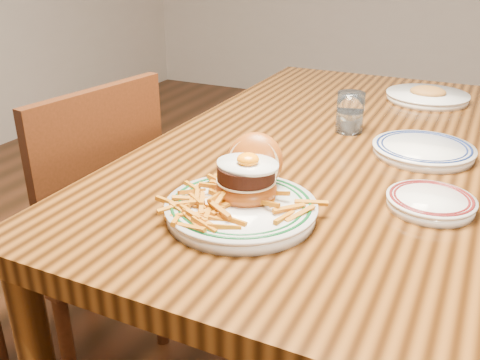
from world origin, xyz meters
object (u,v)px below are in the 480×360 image
at_px(chair_left, 81,228).
at_px(main_plate, 244,195).
at_px(table, 327,170).
at_px(side_plate, 431,201).

bearing_deg(chair_left, main_plate, -7.17).
xyz_separation_m(table, side_plate, (0.30, -0.30, 0.10)).
relative_size(table, chair_left, 1.76).
xyz_separation_m(chair_left, main_plate, (0.59, -0.17, 0.30)).
xyz_separation_m(main_plate, side_plate, (0.33, 0.18, -0.02)).
distance_m(table, main_plate, 0.49).
distance_m(chair_left, main_plate, 0.69).
bearing_deg(side_plate, table, 110.60).
xyz_separation_m(table, main_plate, (-0.03, -0.48, 0.13)).
distance_m(table, side_plate, 0.43).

